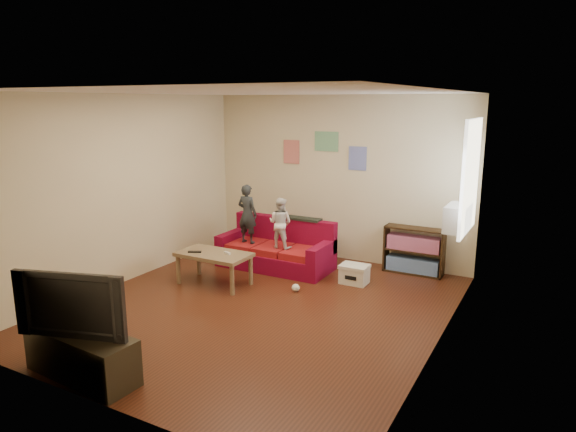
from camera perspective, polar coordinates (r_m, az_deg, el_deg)
The scene contains 17 objects.
room_shell at distance 6.32m, azimuth -3.47°, elevation 1.26°, with size 4.52×5.02×2.72m.
sofa at distance 8.20m, azimuth -1.20°, elevation -3.87°, with size 1.79×0.82×0.79m.
child_a at distance 8.15m, azimuth -4.54°, elevation 0.24°, with size 0.34×0.23×0.95m, color #23282A.
child_b at distance 7.87m, azimuth -0.86°, elevation -0.78°, with size 0.38×0.30×0.79m, color silver.
coffee_table at distance 7.46m, azimuth -8.22°, elevation -4.56°, with size 1.05×0.57×0.47m.
remote at distance 7.50m, azimuth -10.33°, elevation -3.94°, with size 0.19×0.05×0.02m, color black.
game_controller at distance 7.36m, azimuth -6.76°, elevation -4.10°, with size 0.13×0.04×0.03m, color silver.
bookshelf at distance 8.11m, azimuth 13.80°, elevation -4.01°, with size 0.90×0.27×0.72m.
window at distance 7.04m, azimuth 19.60°, elevation 4.13°, with size 0.04×1.08×1.48m, color white.
ac_unit at distance 7.16m, azimuth 18.32°, elevation -0.21°, with size 0.28×0.55×0.35m, color #B7B2A3.
artwork_left at distance 8.81m, azimuth 0.38°, elevation 7.14°, with size 0.30×0.01×0.40m, color #D87266.
artwork_center at distance 8.51m, azimuth 4.29°, elevation 8.26°, with size 0.42×0.01×0.32m, color #72B27F.
artwork_right at distance 8.32m, azimuth 7.73°, elevation 6.35°, with size 0.30×0.01×0.38m, color #727FCC.
file_box at distance 7.56m, azimuth 7.38°, elevation -6.40°, with size 0.40×0.31×0.28m.
tv_stand at distance 5.44m, azimuth -21.95°, elevation -14.11°, with size 1.22×0.41×0.46m, color #312A1D.
television at distance 5.22m, azimuth -22.44°, elevation -8.75°, with size 1.10×0.14×0.63m, color black.
tissue at distance 7.21m, azimuth 0.86°, elevation -7.98°, with size 0.11×0.11×0.11m, color silver.
Camera 1 is at (3.29, -5.25, 2.59)m, focal length 32.00 mm.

